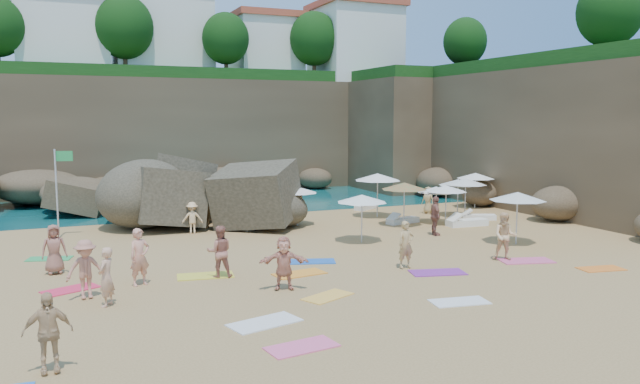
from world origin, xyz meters
name	(u,v)px	position (x,y,z in m)	size (l,w,h in m)	color
ground	(303,253)	(0.00, 0.00, 0.00)	(120.00, 120.00, 0.00)	tan
seawater	(172,181)	(0.00, 30.00, 0.00)	(120.00, 120.00, 0.00)	#0C4751
cliff_back	(208,135)	(2.00, 25.00, 4.00)	(44.00, 8.00, 8.00)	brown
cliff_right	(539,139)	(19.00, 8.00, 4.00)	(8.00, 30.00, 8.00)	brown
cliff_corner	(411,134)	(17.00, 20.00, 4.00)	(10.00, 12.00, 8.00)	brown
rock_promontory	(17,213)	(-11.00, 16.00, 0.00)	(12.00, 7.00, 2.00)	brown
clifftop_buildings	(216,40)	(2.96, 25.79, 11.24)	(28.48, 9.48, 7.00)	white
clifftop_trees	(263,31)	(4.78, 19.52, 11.26)	(35.60, 23.82, 4.40)	#11380F
rock_outcrop	(205,223)	(-2.03, 8.38, 0.00)	(8.33, 6.25, 3.33)	brown
flag_pole	(59,181)	(-8.74, 7.12, 2.52)	(0.77, 0.15, 3.95)	silver
parasol_0	(378,177)	(6.92, 6.73, 2.16)	(2.49, 2.49, 2.35)	silver
parasol_1	(297,190)	(2.03, 5.97, 1.78)	(2.05, 2.05, 1.94)	silver
parasol_2	(436,190)	(8.76, 3.90, 1.70)	(1.96, 1.96, 1.85)	silver
parasol_3	(446,189)	(9.00, 3.40, 1.80)	(2.08, 2.08, 1.96)	silver
parasol_4	(476,176)	(13.85, 7.48, 1.90)	(2.19, 2.19, 2.08)	silver
parasol_5	(362,199)	(3.08, 0.98, 1.89)	(2.18, 2.18, 2.06)	silver
parasol_6	(404,186)	(6.84, 3.81, 1.97)	(2.27, 2.27, 2.15)	silver
parasol_7	(466,182)	(11.21, 4.83, 1.92)	(2.22, 2.22, 2.10)	silver
parasol_8	(458,182)	(11.11, 5.36, 1.83)	(2.11, 2.11, 2.00)	silver
parasol_11	(518,196)	(8.94, -1.88, 2.03)	(2.34, 2.34, 2.21)	silver
lounger_0	(253,219)	(0.35, 7.90, 0.14)	(1.75, 0.58, 0.27)	white
lounger_1	(269,211)	(1.94, 10.11, 0.15)	(1.95, 0.65, 0.30)	silver
lounger_2	(366,207)	(7.70, 9.52, 0.14)	(1.75, 0.58, 0.27)	white
lounger_3	(403,221)	(7.18, 4.48, 0.14)	(1.78, 0.59, 0.28)	silver
lounger_4	(479,217)	(11.40, 3.90, 0.14)	(1.74, 0.58, 0.27)	white
lounger_5	(467,223)	(9.71, 2.58, 0.16)	(2.06, 0.69, 0.32)	white
towel_1	(302,347)	(-3.75, -9.46, 0.01)	(1.66, 0.83, 0.03)	#F55F8E
towel_2	(299,274)	(-1.34, -3.06, 0.02)	(1.75, 0.88, 0.03)	orange
towel_4	(328,296)	(-1.55, -5.93, 0.01)	(1.57, 0.79, 0.03)	#FFB843
towel_5	(265,323)	(-4.02, -7.49, 0.02)	(1.87, 0.93, 0.03)	white
towel_6	(438,272)	(3.10, -4.77, 0.02)	(1.87, 0.93, 0.03)	#872D93
towel_7	(71,289)	(-8.59, -2.10, 0.01)	(1.65, 0.82, 0.03)	#EF2A4F
towel_8	(312,261)	(-0.25, -1.56, 0.01)	(1.67, 0.84, 0.03)	blue
towel_9	(526,261)	(7.13, -4.58, 0.02)	(1.93, 0.97, 0.03)	#E6598A
towel_10	(601,269)	(8.72, -6.57, 0.01)	(1.58, 0.79, 0.03)	orange
towel_11	(49,259)	(-9.23, 2.76, 0.01)	(1.59, 0.79, 0.03)	green
towel_12	(205,276)	(-4.36, -2.09, 0.02)	(1.86, 0.93, 0.03)	yellow
towel_13	(459,302)	(1.75, -7.93, 0.01)	(1.67, 0.83, 0.03)	white
person_stand_0	(140,257)	(-6.52, -2.39, 0.92)	(0.67, 0.44, 1.84)	tan
person_stand_1	(220,252)	(-3.94, -2.42, 0.88)	(0.85, 0.66, 1.75)	#B16B58
person_stand_2	(192,218)	(-3.18, 5.83, 0.73)	(0.95, 0.39, 1.46)	#F7C98C
person_stand_3	(435,216)	(6.86, 1.08, 0.89)	(1.05, 0.44, 1.79)	#925849
person_stand_4	(428,200)	(10.10, 6.73, 0.75)	(0.73, 0.40, 1.50)	tan
person_stand_5	(212,211)	(-2.09, 6.59, 0.87)	(1.61, 0.46, 1.74)	tan
person_stand_6	(106,277)	(-7.68, -4.31, 0.85)	(0.62, 0.41, 1.70)	tan
person_lie_0	(87,291)	(-8.17, -3.36, 0.23)	(1.12, 1.74, 0.46)	tan
person_lie_1	(49,363)	(-9.15, -8.74, 0.21)	(1.00, 1.70, 0.42)	tan
person_lie_2	(55,268)	(-9.03, 0.23, 0.22)	(0.82, 1.68, 0.45)	#965C4B
person_lie_3	(284,283)	(-2.48, -4.69, 0.22)	(1.53, 1.65, 0.44)	tan
person_lie_4	(406,263)	(2.42, -3.78, 0.20)	(0.61, 1.66, 0.40)	tan
person_lie_5	(504,252)	(6.44, -4.17, 0.34)	(0.86, 1.78, 0.67)	#EEBE87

